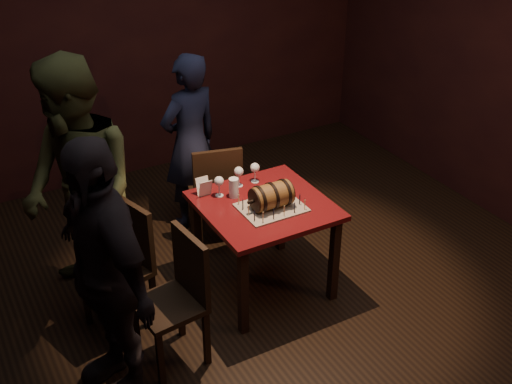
% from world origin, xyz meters
% --- Properties ---
extents(room_shell, '(5.04, 5.04, 2.80)m').
position_xyz_m(room_shell, '(0.00, 0.00, 1.40)').
color(room_shell, black).
rests_on(room_shell, ground).
extents(pub_table, '(0.90, 0.90, 0.75)m').
position_xyz_m(pub_table, '(0.11, 0.18, 0.64)').
color(pub_table, '#450B0F').
rests_on(pub_table, ground).
extents(cake_board, '(0.45, 0.35, 0.01)m').
position_xyz_m(cake_board, '(0.12, 0.10, 0.76)').
color(cake_board, gray).
rests_on(cake_board, pub_table).
extents(barrel_cake, '(0.34, 0.20, 0.20)m').
position_xyz_m(barrel_cake, '(0.12, 0.10, 0.85)').
color(barrel_cake, brown).
rests_on(barrel_cake, cake_board).
extents(birthday_candles, '(0.40, 0.30, 0.09)m').
position_xyz_m(birthday_candles, '(0.12, 0.10, 0.80)').
color(birthday_candles, '#DDC784').
rests_on(birthday_candles, cake_board).
extents(wine_glass_left, '(0.07, 0.07, 0.16)m').
position_xyz_m(wine_glass_left, '(-0.12, 0.44, 0.87)').
color(wine_glass_left, silver).
rests_on(wine_glass_left, pub_table).
extents(wine_glass_mid, '(0.07, 0.07, 0.16)m').
position_xyz_m(wine_glass_mid, '(0.07, 0.50, 0.87)').
color(wine_glass_mid, silver).
rests_on(wine_glass_mid, pub_table).
extents(wine_glass_right, '(0.07, 0.07, 0.16)m').
position_xyz_m(wine_glass_right, '(0.21, 0.49, 0.87)').
color(wine_glass_right, silver).
rests_on(wine_glass_right, pub_table).
extents(pint_of_ale, '(0.07, 0.07, 0.15)m').
position_xyz_m(pint_of_ale, '(-0.03, 0.37, 0.82)').
color(pint_of_ale, silver).
rests_on(pint_of_ale, pub_table).
extents(menu_card, '(0.10, 0.05, 0.13)m').
position_xyz_m(menu_card, '(-0.21, 0.50, 0.81)').
color(menu_card, white).
rests_on(menu_card, pub_table).
extents(chair_back, '(0.49, 0.49, 0.93)m').
position_xyz_m(chair_back, '(0.06, 0.89, 0.52)').
color(chair_back, black).
rests_on(chair_back, ground).
extents(chair_left_rear, '(0.50, 0.50, 0.93)m').
position_xyz_m(chair_left_rear, '(-0.91, 0.33, 0.52)').
color(chair_left_rear, black).
rests_on(chair_left_rear, ground).
extents(chair_left_front, '(0.44, 0.44, 0.93)m').
position_xyz_m(chair_left_front, '(-0.73, -0.19, 0.52)').
color(chair_left_front, black).
rests_on(chair_left_front, ground).
extents(person_back, '(0.64, 0.50, 1.57)m').
position_xyz_m(person_back, '(0.03, 1.31, 0.78)').
color(person_back, black).
rests_on(person_back, ground).
extents(person_left_rear, '(0.88, 1.04, 1.90)m').
position_xyz_m(person_left_rear, '(-1.08, 0.64, 0.95)').
color(person_left_rear, '#3A3D1E').
rests_on(person_left_rear, ground).
extents(person_left_front, '(0.58, 1.08, 1.74)m').
position_xyz_m(person_left_front, '(-1.19, -0.22, 0.87)').
color(person_left_front, black).
rests_on(person_left_front, ground).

